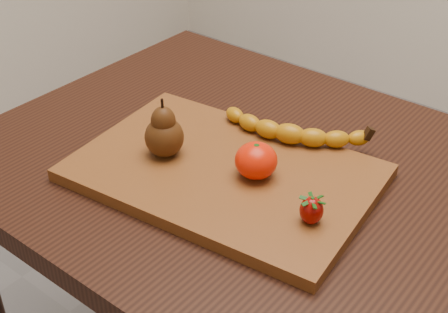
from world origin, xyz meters
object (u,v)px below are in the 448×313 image
Objects in this scene: cutting_board at (224,173)px; mandarin at (256,160)px; table at (274,221)px; pear at (164,128)px.

mandarin reaches higher than cutting_board.
cutting_board is (-0.06, -0.06, 0.11)m from table.
pear is at bearing -149.67° from table.
pear is 0.15m from mandarin.
mandarin reaches higher than table.
pear reaches higher than table.
cutting_board is 4.67× the size of pear.
cutting_board is at bearing 16.10° from pear.
table is 15.62× the size of mandarin.
cutting_board is 0.06m from mandarin.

